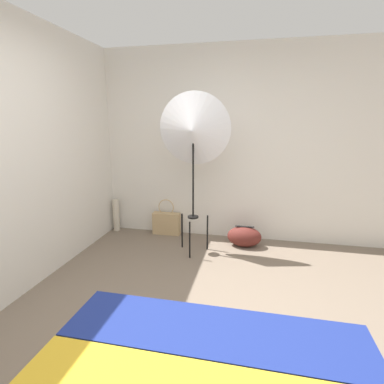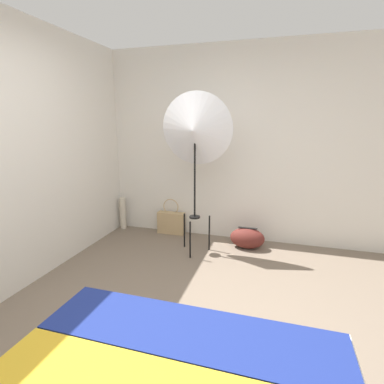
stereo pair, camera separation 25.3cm
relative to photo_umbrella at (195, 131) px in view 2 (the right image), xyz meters
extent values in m
plane|color=#756656|center=(0.37, -1.78, -1.51)|extent=(14.00, 14.00, 0.00)
cube|color=silver|center=(0.37, 0.64, -0.21)|extent=(8.00, 0.05, 2.60)
cube|color=silver|center=(-1.41, -0.78, -0.21)|extent=(0.05, 8.00, 2.60)
cube|color=navy|center=(0.55, -1.98, -1.09)|extent=(1.74, 0.46, 0.04)
cylinder|color=black|center=(0.00, -0.19, -1.28)|extent=(0.02, 0.02, 0.46)
cylinder|color=black|center=(-0.17, 0.10, -1.28)|extent=(0.02, 0.02, 0.46)
cylinder|color=black|center=(0.17, 0.10, -1.28)|extent=(0.02, 0.02, 0.46)
cylinder|color=black|center=(0.00, 0.00, -1.05)|extent=(0.13, 0.13, 0.02)
cylinder|color=black|center=(0.00, 0.00, -0.52)|extent=(0.02, 0.02, 1.06)
cone|color=silver|center=(0.00, 0.00, 0.01)|extent=(0.87, 0.27, 0.88)
cube|color=tan|center=(-0.51, 0.51, -1.35)|extent=(0.40, 0.12, 0.32)
torus|color=tan|center=(-0.51, 0.51, -1.10)|extent=(0.23, 0.01, 0.23)
ellipsoid|color=#5B231E|center=(0.63, 0.30, -1.38)|extent=(0.45, 0.27, 0.27)
cube|color=black|center=(0.63, 0.30, -1.24)|extent=(0.25, 0.04, 0.01)
cylinder|color=beige|center=(-1.30, 0.50, -1.27)|extent=(0.09, 0.09, 0.49)
camera|label=1|loc=(0.74, -3.47, 0.10)|focal=28.00mm
camera|label=2|loc=(0.98, -3.41, 0.10)|focal=28.00mm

